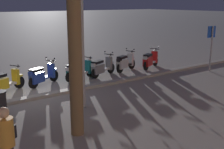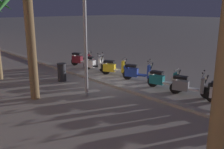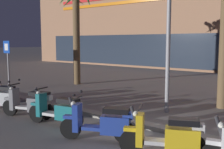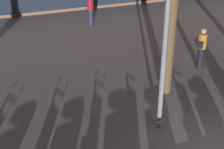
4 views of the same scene
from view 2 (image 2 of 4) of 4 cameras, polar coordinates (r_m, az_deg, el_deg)
The scene contains 10 objects.
ground_plane at distance 13.42m, azimuth -0.60°, elevation -1.33°, with size 200.00×200.00×0.00m, color gray.
curb_strip at distance 13.07m, azimuth -2.32°, elevation -1.52°, with size 60.00×0.36×0.12m, color gray.
scooter_grey_far_back at distance 11.48m, azimuth 16.69°, elevation -2.40°, with size 1.77×0.83×1.17m.
scooter_teal_mid_front at distance 12.16m, azimuth 11.40°, elevation -1.17°, with size 1.82×0.71×1.04m.
scooter_blue_mid_rear at distance 13.35m, azimuth 5.65°, elevation 0.52°, with size 1.73×0.96×1.17m.
scooter_yellow_lead_nearest at distance 14.35m, azimuth 0.39°, elevation 1.59°, with size 1.64×0.92×1.04m.
scooter_white_gap_after_mid at distance 15.46m, azimuth -4.28°, elevation 2.52°, with size 1.71×0.71×1.17m.
scooter_maroon_mid_centre at distance 16.75m, azimuth -7.05°, elevation 3.42°, with size 1.76×0.85×1.04m.
palm_tree_by_mall_entrance at distance 10.67m, azimuth -18.56°, elevation 15.24°, with size 2.01×2.01×5.40m.
litter_bin at distance 13.43m, azimuth -11.29°, elevation 0.53°, with size 0.48×0.48×0.95m.
Camera 2 is at (-9.51, 8.71, 3.71)m, focal length 40.43 mm.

